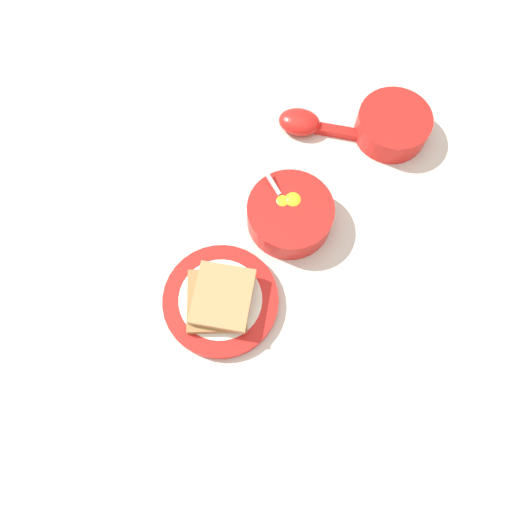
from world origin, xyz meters
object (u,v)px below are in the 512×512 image
at_px(toast_plate, 221,300).
at_px(congee_bowl, 393,125).
at_px(soup_spoon, 306,123).
at_px(toast_sandwich, 220,299).
at_px(egg_bowl, 290,214).

xyz_separation_m(toast_plate, congee_bowl, (0.39, -0.22, 0.02)).
bearing_deg(soup_spoon, toast_sandwich, 170.39).
bearing_deg(congee_bowl, egg_bowl, 147.13).
height_order(toast_plate, soup_spoon, soup_spoon).
distance_m(toast_plate, congee_bowl, 0.44).
distance_m(egg_bowl, soup_spoon, 0.19).
xyz_separation_m(toast_sandwich, congee_bowl, (0.39, -0.21, -0.01)).
bearing_deg(soup_spoon, egg_bowl, -176.26).
height_order(egg_bowl, toast_sandwich, egg_bowl).
relative_size(egg_bowl, toast_plate, 0.77).
bearing_deg(toast_sandwich, soup_spoon, -9.61).
bearing_deg(egg_bowl, toast_plate, 156.02).
relative_size(egg_bowl, toast_sandwich, 1.18).
xyz_separation_m(toast_plate, toast_sandwich, (-0.00, -0.00, 0.02)).
distance_m(egg_bowl, toast_plate, 0.19).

